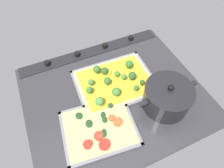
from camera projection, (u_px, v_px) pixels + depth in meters
The scene contains 7 objects.
ground_plane at pixel (114, 95), 89.44cm from camera, with size 79.62×66.61×3.00cm, color #28282B.
stove_control_panel at pixel (91, 51), 104.06cm from camera, with size 76.44×7.00×2.60cm.
baking_tray_front at pixel (115, 83), 91.51cm from camera, with size 37.53×29.68×1.30cm.
broccoli_pizza at pixel (114, 81), 89.93cm from camera, with size 35.06×27.21×6.06cm.
baking_tray_back at pixel (99, 128), 77.62cm from camera, with size 31.67×27.05×1.30cm.
veggie_pizza_back at pixel (99, 128), 76.94cm from camera, with size 29.02×24.40×1.90cm.
cooking_pot at pixel (167, 97), 80.34cm from camera, with size 26.88×20.07×13.64cm.
Camera 1 is at (21.02, 44.54, 73.35)cm, focal length 30.86 mm.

